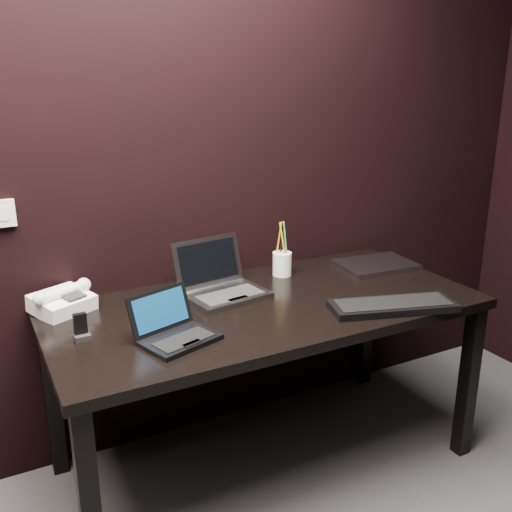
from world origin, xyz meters
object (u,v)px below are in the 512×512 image
silver_laptop (222,286)px  desk_phone (62,301)px  desk (266,321)px  mobile_phone (81,330)px  netbook (174,331)px  ext_keyboard (393,306)px  pen_cup (282,263)px  closed_laptop (376,265)px

silver_laptop → desk_phone: bearing=168.3°
desk → mobile_phone: bearing=179.6°
netbook → desk_phone: size_ratio=1.16×
ext_keyboard → pen_cup: size_ratio=2.05×
desk_phone → pen_cup: 0.95m
netbook → mobile_phone: 0.32m
desk_phone → ext_keyboard: bearing=-26.7°
desk → silver_laptop: bearing=127.9°
mobile_phone → desk: bearing=-0.4°
netbook → silver_laptop: bearing=44.1°
ext_keyboard → mobile_phone: (-1.12, 0.29, 0.02)m
silver_laptop → desk_phone: 0.62m
closed_laptop → mobile_phone: 1.39m
silver_laptop → closed_laptop: (0.79, -0.01, -0.03)m
mobile_phone → pen_cup: size_ratio=0.37×
netbook → desk: bearing=18.8°
desk → pen_cup: size_ratio=6.83×
silver_laptop → mobile_phone: size_ratio=3.83×
pen_cup → desk: bearing=-131.0°
closed_laptop → desk_phone: desk_phone is taller
desk → netbook: bearing=-161.2°
ext_keyboard → netbook: bearing=170.7°
silver_laptop → pen_cup: (0.35, 0.10, 0.02)m
closed_laptop → desk_phone: bearing=174.5°
mobile_phone → pen_cup: pen_cup is taller
desk → closed_laptop: 0.69m
mobile_phone → netbook: bearing=-28.8°
desk_phone → mobile_phone: bearing=-87.3°
netbook → pen_cup: size_ratio=1.20×
desk_phone → mobile_phone: 0.28m
netbook → ext_keyboard: netbook is taller
netbook → closed_laptop: netbook is taller
ext_keyboard → pen_cup: bearing=108.1°
ext_keyboard → desk_phone: desk_phone is taller
desk_phone → desk: bearing=-21.1°
netbook → desk_phone: bearing=124.2°
desk → desk_phone: size_ratio=6.62×
desk → ext_keyboard: 0.50m
desk → mobile_phone: 0.72m
ext_keyboard → mobile_phone: mobile_phone is taller
closed_laptop → pen_cup: size_ratio=1.48×
mobile_phone → silver_laptop: bearing=14.2°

